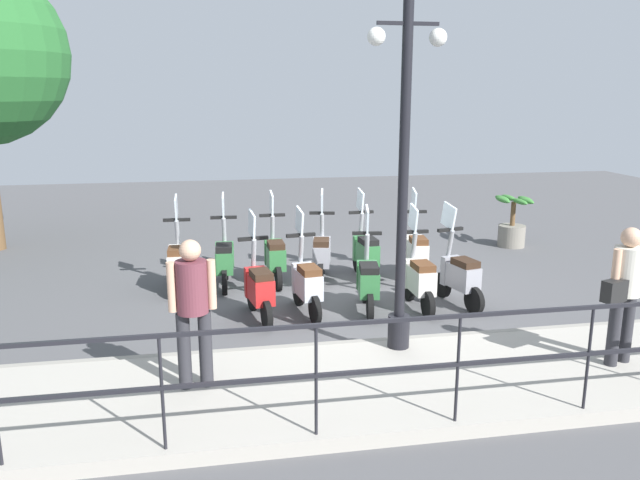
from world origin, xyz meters
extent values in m
plane|color=#4C4C4F|center=(0.00, 0.00, 0.00)|extent=(28.00, 28.00, 0.00)
cube|color=#A39E93|center=(-3.20, 0.00, 0.07)|extent=(2.20, 20.00, 0.15)
cube|color=gray|center=(-2.15, 0.00, 0.07)|extent=(0.10, 20.00, 0.15)
cube|color=black|center=(-4.20, 0.00, 1.20)|extent=(0.04, 16.00, 0.04)
cube|color=black|center=(-4.20, 0.00, 0.73)|extent=(0.04, 16.00, 0.04)
cylinder|color=black|center=(-4.20, -1.33, 0.68)|extent=(0.03, 0.03, 1.05)
cylinder|color=black|center=(-4.20, 0.00, 0.68)|extent=(0.03, 0.03, 1.05)
cylinder|color=black|center=(-4.20, 1.33, 0.68)|extent=(0.03, 0.03, 1.05)
cylinder|color=black|center=(-4.20, 2.67, 0.68)|extent=(0.03, 0.03, 1.05)
cylinder|color=black|center=(-2.40, 0.00, 0.35)|extent=(0.26, 0.26, 0.40)
cylinder|color=black|center=(-2.40, 0.00, 2.15)|extent=(0.12, 0.12, 4.00)
cube|color=black|center=(-2.40, 0.00, 3.90)|extent=(0.04, 0.70, 0.04)
sphere|color=white|center=(-2.40, -0.35, 3.76)|extent=(0.20, 0.20, 0.20)
sphere|color=white|center=(-2.40, 0.35, 3.76)|extent=(0.20, 0.20, 0.20)
cylinder|color=#28282D|center=(-3.27, -2.44, 0.56)|extent=(0.14, 0.14, 0.82)
cylinder|color=#28282D|center=(-3.34, -2.23, 0.56)|extent=(0.14, 0.14, 0.82)
cylinder|color=beige|center=(-3.30, -2.33, 1.25)|extent=(0.41, 0.41, 0.55)
sphere|color=tan|center=(-3.30, -2.33, 1.63)|extent=(0.22, 0.22, 0.22)
cylinder|color=tan|center=(-3.24, -2.52, 1.26)|extent=(0.09, 0.09, 0.52)
cylinder|color=tan|center=(-3.37, -2.14, 1.26)|extent=(0.09, 0.09, 0.52)
cube|color=black|center=(-3.43, -2.10, 1.07)|extent=(0.22, 0.31, 0.24)
cylinder|color=#28282D|center=(-3.04, 2.52, 0.56)|extent=(0.14, 0.14, 0.82)
cylinder|color=#28282D|center=(-3.02, 2.30, 0.56)|extent=(0.14, 0.14, 0.82)
cylinder|color=brown|center=(-3.03, 2.41, 1.25)|extent=(0.34, 0.34, 0.55)
sphere|color=tan|center=(-3.03, 2.41, 1.63)|extent=(0.22, 0.22, 0.22)
cylinder|color=tan|center=(-3.04, 2.61, 1.26)|extent=(0.09, 0.09, 0.52)
cylinder|color=tan|center=(-3.02, 2.21, 1.26)|extent=(0.09, 0.09, 0.52)
cylinder|color=slate|center=(2.64, -4.05, 0.23)|extent=(0.56, 0.56, 0.45)
cylinder|color=brown|center=(2.64, -4.05, 0.70)|extent=(0.10, 0.10, 0.50)
ellipsoid|color=#387A33|center=(2.89, -4.05, 1.00)|extent=(0.56, 0.16, 0.10)
ellipsoid|color=#387A33|center=(2.39, -4.05, 1.00)|extent=(0.56, 0.16, 0.10)
ellipsoid|color=#387A33|center=(2.64, -3.80, 1.00)|extent=(0.56, 0.16, 0.10)
ellipsoid|color=#387A33|center=(2.64, -4.30, 1.00)|extent=(0.56, 0.16, 0.10)
ellipsoid|color=#387A33|center=(2.82, -3.87, 1.00)|extent=(0.56, 0.16, 0.10)
ellipsoid|color=#387A33|center=(2.46, -4.23, 1.00)|extent=(0.56, 0.16, 0.10)
cylinder|color=black|center=(-0.28, -1.38, 0.20)|extent=(0.41, 0.17, 0.40)
cylinder|color=black|center=(-1.09, -1.57, 0.20)|extent=(0.41, 0.17, 0.40)
cube|color=gray|center=(-0.77, -1.49, 0.48)|extent=(0.65, 0.41, 0.36)
cube|color=gray|center=(-0.48, -1.43, 0.50)|extent=(0.18, 0.32, 0.44)
cube|color=black|center=(-0.83, -1.51, 0.71)|extent=(0.45, 0.34, 0.10)
cylinder|color=gray|center=(-0.42, -1.42, 0.85)|extent=(0.19, 0.11, 0.55)
cube|color=black|center=(-0.42, -1.42, 1.13)|extent=(0.16, 0.44, 0.05)
cube|color=silver|center=(-0.37, -1.40, 1.33)|extent=(0.38, 0.12, 0.42)
cylinder|color=black|center=(-0.33, -0.81, 0.20)|extent=(0.40, 0.09, 0.40)
cylinder|color=black|center=(-1.16, -0.83, 0.20)|extent=(0.40, 0.09, 0.40)
cube|color=beige|center=(-0.83, -0.82, 0.48)|extent=(0.61, 0.29, 0.36)
cube|color=beige|center=(-0.54, -0.82, 0.50)|extent=(0.13, 0.30, 0.44)
cube|color=#4C2D19|center=(-0.90, -0.83, 0.71)|extent=(0.40, 0.27, 0.10)
cylinder|color=gray|center=(-0.48, -0.82, 0.85)|extent=(0.18, 0.07, 0.55)
cube|color=black|center=(-0.48, -0.82, 1.13)|extent=(0.07, 0.44, 0.05)
cube|color=silver|center=(-0.42, -0.82, 1.33)|extent=(0.39, 0.04, 0.42)
cylinder|color=black|center=(-0.30, -0.12, 0.20)|extent=(0.41, 0.15, 0.40)
cylinder|color=black|center=(-1.12, 0.02, 0.20)|extent=(0.41, 0.15, 0.40)
cube|color=#2D6B38|center=(-0.79, -0.04, 0.48)|extent=(0.64, 0.38, 0.36)
cube|color=#2D6B38|center=(-0.50, -0.09, 0.50)|extent=(0.17, 0.32, 0.44)
cube|color=black|center=(-0.86, -0.03, 0.71)|extent=(0.44, 0.32, 0.10)
cylinder|color=gray|center=(-0.45, -0.10, 0.85)|extent=(0.19, 0.10, 0.55)
cube|color=black|center=(-0.45, -0.10, 1.13)|extent=(0.13, 0.44, 0.05)
cube|color=silver|center=(-0.39, -0.11, 1.33)|extent=(0.39, 0.09, 0.42)
cylinder|color=black|center=(-0.24, 0.92, 0.20)|extent=(0.41, 0.13, 0.40)
cylinder|color=black|center=(-1.07, 0.80, 0.20)|extent=(0.41, 0.13, 0.40)
cube|color=#B7BCC6|center=(-0.74, 0.85, 0.48)|extent=(0.63, 0.36, 0.36)
cube|color=#B7BCC6|center=(-0.45, 0.89, 0.50)|extent=(0.16, 0.31, 0.44)
cube|color=#4C2D19|center=(-0.81, 0.84, 0.71)|extent=(0.43, 0.31, 0.10)
cylinder|color=gray|center=(-0.39, 0.90, 0.85)|extent=(0.19, 0.09, 0.55)
cube|color=black|center=(-0.39, 0.90, 1.13)|extent=(0.12, 0.44, 0.05)
cube|color=silver|center=(-0.33, 0.90, 1.33)|extent=(0.39, 0.08, 0.42)
cylinder|color=black|center=(-0.34, 1.63, 0.20)|extent=(0.41, 0.14, 0.40)
cylinder|color=black|center=(-1.16, 1.49, 0.20)|extent=(0.41, 0.14, 0.40)
cube|color=#B21E1E|center=(-0.84, 1.54, 0.48)|extent=(0.64, 0.37, 0.36)
cube|color=#B21E1E|center=(-0.55, 1.59, 0.50)|extent=(0.17, 0.32, 0.44)
cube|color=black|center=(-0.90, 1.53, 0.71)|extent=(0.44, 0.32, 0.10)
cylinder|color=gray|center=(-0.49, 1.60, 0.85)|extent=(0.19, 0.10, 0.55)
cube|color=black|center=(-0.49, 1.60, 1.13)|extent=(0.13, 0.44, 0.05)
cube|color=silver|center=(-0.43, 1.61, 1.33)|extent=(0.39, 0.09, 0.42)
cylinder|color=black|center=(1.22, -1.36, 0.20)|extent=(0.41, 0.13, 0.40)
cylinder|color=black|center=(0.40, -1.26, 0.20)|extent=(0.41, 0.13, 0.40)
cube|color=beige|center=(0.72, -1.30, 0.48)|extent=(0.63, 0.35, 0.36)
cube|color=beige|center=(1.01, -1.34, 0.50)|extent=(0.15, 0.31, 0.44)
cube|color=#4C2D19|center=(0.65, -1.29, 0.71)|extent=(0.43, 0.30, 0.10)
cylinder|color=gray|center=(1.07, -1.34, 0.85)|extent=(0.19, 0.09, 0.55)
cube|color=black|center=(1.07, -1.34, 1.13)|extent=(0.11, 0.44, 0.05)
cube|color=silver|center=(1.13, -1.35, 1.33)|extent=(0.39, 0.07, 0.42)
cylinder|color=black|center=(1.34, -0.40, 0.20)|extent=(0.40, 0.10, 0.40)
cylinder|color=black|center=(0.51, -0.46, 0.20)|extent=(0.40, 0.10, 0.40)
cube|color=#2D6B38|center=(0.84, -0.43, 0.48)|extent=(0.62, 0.32, 0.36)
cube|color=#2D6B38|center=(1.13, -0.42, 0.50)|extent=(0.14, 0.31, 0.44)
cube|color=black|center=(0.77, -0.44, 0.71)|extent=(0.42, 0.28, 0.10)
cylinder|color=gray|center=(1.19, -0.41, 0.85)|extent=(0.19, 0.08, 0.55)
cube|color=black|center=(1.19, -0.41, 1.13)|extent=(0.09, 0.44, 0.05)
cube|color=silver|center=(1.25, -0.41, 1.33)|extent=(0.39, 0.05, 0.42)
cylinder|color=black|center=(1.38, 0.24, 0.20)|extent=(0.41, 0.16, 0.40)
cylinder|color=black|center=(0.57, 0.42, 0.20)|extent=(0.41, 0.16, 0.40)
cube|color=gray|center=(0.90, 0.35, 0.48)|extent=(0.65, 0.40, 0.36)
cube|color=gray|center=(1.18, 0.29, 0.50)|extent=(0.18, 0.32, 0.44)
cube|color=black|center=(0.83, 0.36, 0.71)|extent=(0.45, 0.34, 0.10)
cylinder|color=gray|center=(1.24, 0.28, 0.85)|extent=(0.19, 0.11, 0.55)
cube|color=black|center=(1.24, 0.28, 1.13)|extent=(0.15, 0.44, 0.05)
cube|color=silver|center=(1.30, 0.26, 1.33)|extent=(0.39, 0.11, 0.42)
cylinder|color=black|center=(1.35, 1.15, 0.20)|extent=(0.40, 0.09, 0.40)
cylinder|color=black|center=(0.52, 1.13, 0.20)|extent=(0.40, 0.09, 0.40)
cube|color=#2D6B38|center=(0.85, 1.14, 0.48)|extent=(0.61, 0.29, 0.36)
cube|color=#2D6B38|center=(1.14, 1.15, 0.50)|extent=(0.13, 0.30, 0.44)
cube|color=black|center=(0.78, 1.14, 0.71)|extent=(0.41, 0.27, 0.10)
cylinder|color=gray|center=(1.20, 1.15, 0.85)|extent=(0.18, 0.07, 0.55)
cube|color=black|center=(1.20, 1.15, 1.13)|extent=(0.07, 0.44, 0.05)
cube|color=silver|center=(1.26, 1.15, 1.33)|extent=(0.39, 0.04, 0.42)
cylinder|color=black|center=(1.30, 1.96, 0.20)|extent=(0.40, 0.10, 0.40)
cylinder|color=black|center=(0.47, 2.01, 0.20)|extent=(0.40, 0.10, 0.40)
cube|color=#2D6B38|center=(0.80, 1.99, 0.48)|extent=(0.61, 0.31, 0.36)
cube|color=#2D6B38|center=(1.09, 1.98, 0.50)|extent=(0.14, 0.31, 0.44)
cube|color=black|center=(0.73, 1.99, 0.71)|extent=(0.41, 0.28, 0.10)
cylinder|color=gray|center=(1.15, 1.97, 0.85)|extent=(0.19, 0.08, 0.55)
cube|color=black|center=(1.15, 1.97, 1.13)|extent=(0.08, 0.44, 0.05)
cube|color=silver|center=(1.21, 1.97, 1.33)|extent=(0.39, 0.05, 0.42)
cylinder|color=black|center=(1.23, 2.74, 0.20)|extent=(0.40, 0.09, 0.40)
cylinder|color=black|center=(0.40, 2.75, 0.20)|extent=(0.40, 0.09, 0.40)
cube|color=beige|center=(0.73, 2.75, 0.48)|extent=(0.61, 0.29, 0.36)
cube|color=beige|center=(1.02, 2.74, 0.50)|extent=(0.13, 0.30, 0.44)
cube|color=#4C2D19|center=(0.66, 2.75, 0.71)|extent=(0.41, 0.27, 0.10)
cylinder|color=gray|center=(1.08, 2.74, 0.85)|extent=(0.18, 0.07, 0.55)
cube|color=black|center=(1.08, 2.74, 1.13)|extent=(0.07, 0.44, 0.05)
cube|color=silver|center=(1.14, 2.74, 1.33)|extent=(0.39, 0.04, 0.42)
camera|label=1|loc=(-9.23, 2.21, 3.18)|focal=35.00mm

